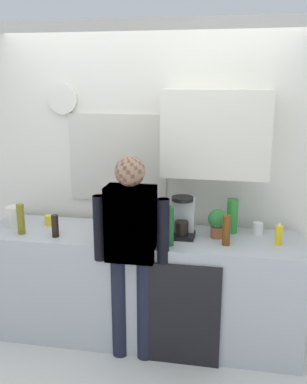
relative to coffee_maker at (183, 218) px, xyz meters
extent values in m
plane|color=silver|center=(-0.34, -0.33, -1.06)|extent=(8.00, 8.00, 0.00)
cube|color=#B2B7BC|center=(-0.34, -0.03, -0.60)|extent=(2.58, 0.64, 0.91)
cube|color=black|center=(0.06, -0.36, -0.65)|extent=(0.56, 0.02, 0.82)
cube|color=silver|center=(-0.34, 0.40, 0.24)|extent=(4.18, 0.10, 2.60)
cube|color=beige|center=(-0.62, 0.34, 0.40)|extent=(0.86, 0.02, 0.76)
cube|color=#8CA5C6|center=(-0.62, 0.35, 0.40)|extent=(0.80, 0.02, 0.70)
cube|color=silver|center=(0.23, 0.19, 0.65)|extent=(0.84, 0.32, 0.68)
cylinder|color=silver|center=(-1.09, 0.33, 0.90)|extent=(0.26, 0.03, 0.26)
cube|color=black|center=(0.00, -0.03, -0.13)|extent=(0.20, 0.20, 0.03)
cube|color=silver|center=(0.00, 0.03, 0.02)|extent=(0.18, 0.08, 0.28)
cylinder|color=black|center=(0.00, -0.06, -0.06)|extent=(0.11, 0.11, 0.11)
cylinder|color=black|center=(0.00, -0.03, 0.17)|extent=(0.17, 0.17, 0.03)
cylinder|color=#195923|center=(-0.08, -0.22, 0.00)|extent=(0.07, 0.07, 0.30)
cylinder|color=maroon|center=(-0.52, -0.19, -0.04)|extent=(0.06, 0.06, 0.22)
cylinder|color=black|center=(-0.99, -0.20, -0.06)|extent=(0.06, 0.06, 0.18)
cylinder|color=brown|center=(0.35, -0.13, -0.03)|extent=(0.06, 0.06, 0.23)
cylinder|color=#2D8C33|center=(0.39, 0.16, -0.01)|extent=(0.09, 0.09, 0.28)
cylinder|color=olive|center=(-1.29, -0.19, -0.02)|extent=(0.06, 0.06, 0.25)
cylinder|color=#B26647|center=(-0.64, 0.18, -0.10)|extent=(0.08, 0.08, 0.09)
cylinder|color=yellow|center=(-1.16, 0.06, -0.10)|extent=(0.07, 0.07, 0.08)
cylinder|color=white|center=(0.59, 0.16, -0.10)|extent=(0.08, 0.08, 0.10)
cylinder|color=orange|center=(-0.62, -0.01, -0.11)|extent=(0.22, 0.22, 0.08)
cylinder|color=#9E5638|center=(0.27, 0.02, -0.10)|extent=(0.10, 0.10, 0.09)
sphere|color=#2D7233|center=(0.27, 0.02, 0.01)|extent=(0.15, 0.15, 0.15)
cylinder|color=yellow|center=(0.74, -0.05, -0.07)|extent=(0.06, 0.06, 0.15)
cone|color=white|center=(0.74, -0.05, 0.02)|extent=(0.02, 0.02, 0.03)
cylinder|color=silver|center=(-1.44, -0.01, -0.06)|extent=(0.14, 0.14, 0.17)
cylinder|color=#3F4766|center=(-0.44, -0.33, -0.65)|extent=(0.12, 0.12, 0.82)
cylinder|color=#3F4766|center=(-0.24, -0.33, -0.65)|extent=(0.12, 0.12, 0.82)
cube|color=white|center=(-0.34, -0.33, 0.04)|extent=(0.36, 0.20, 0.56)
sphere|color=beige|center=(-0.34, -0.33, 0.43)|extent=(0.22, 0.22, 0.22)
cylinder|color=white|center=(-0.58, -0.33, -0.01)|extent=(0.09, 0.09, 0.50)
cylinder|color=white|center=(-0.10, -0.33, -0.01)|extent=(0.09, 0.09, 0.50)
cylinder|color=#3F4766|center=(-0.44, -0.33, -0.65)|extent=(0.12, 0.12, 0.82)
cylinder|color=#3F4766|center=(-0.24, -0.33, -0.65)|extent=(0.12, 0.12, 0.82)
cube|color=#262633|center=(-0.34, -0.33, 0.04)|extent=(0.36, 0.20, 0.56)
sphere|color=#A57A59|center=(-0.34, -0.33, 0.43)|extent=(0.22, 0.22, 0.22)
cylinder|color=#262633|center=(-0.58, -0.33, -0.01)|extent=(0.09, 0.09, 0.50)
cylinder|color=#262633|center=(-0.10, -0.33, -0.01)|extent=(0.09, 0.09, 0.50)
camera|label=1|loc=(0.37, -3.23, 1.06)|focal=40.35mm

